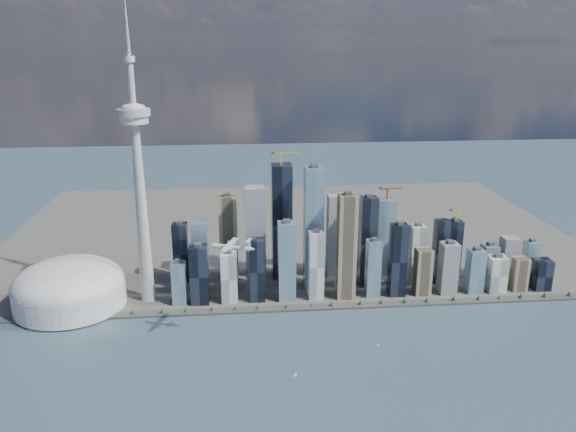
{
  "coord_description": "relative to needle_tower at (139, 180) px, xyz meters",
  "views": [
    {
      "loc": [
        -124.33,
        -678.64,
        470.63
      ],
      "look_at": [
        -39.08,
        260.0,
        176.96
      ],
      "focal_mm": 35.0,
      "sensor_mm": 36.0,
      "label": 1
    }
  ],
  "objects": [
    {
      "name": "airplane",
      "position": [
        162.84,
        -182.17,
        -64.18
      ],
      "size": [
        70.34,
        62.89,
        17.59
      ],
      "rotation": [
        0.0,
        0.0,
        -0.33
      ],
      "color": "white",
      "rests_on": "ground"
    },
    {
      "name": "shoreline_trees",
      "position": [
        300.0,
        -60.0,
        -227.06
      ],
      "size": [
        960.53,
        7.2,
        8.8
      ],
      "color": "#3F2D1E",
      "rests_on": "seawall"
    },
    {
      "name": "sailboat_east",
      "position": [
        393.78,
        -201.22,
        -232.89
      ],
      "size": [
        6.45,
        3.87,
        9.18
      ],
      "rotation": [
        0.0,
        0.0,
        -0.4
      ],
      "color": "white",
      "rests_on": "ground"
    },
    {
      "name": "skyscraper_cluster",
      "position": [
        359.62,
        26.82,
        -153.83
      ],
      "size": [
        736.0,
        142.0,
        263.87
      ],
      "color": "black",
      "rests_on": "land"
    },
    {
      "name": "ground",
      "position": [
        300.0,
        -310.0,
        -235.84
      ],
      "size": [
        4000.0,
        4000.0,
        0.0
      ],
      "primitive_type": "plane",
      "color": "#2E4352",
      "rests_on": "ground"
    },
    {
      "name": "land",
      "position": [
        300.0,
        390.0,
        -234.34
      ],
      "size": [
        1400.0,
        900.0,
        3.0
      ],
      "primitive_type": "cube",
      "color": "#4C4C47",
      "rests_on": "ground"
    },
    {
      "name": "sailboat_west",
      "position": [
        251.33,
        -275.22,
        -232.86
      ],
      "size": [
        6.71,
        2.21,
        9.29
      ],
      "rotation": [
        0.0,
        0.0,
        -0.08
      ],
      "color": "white",
      "rests_on": "ground"
    },
    {
      "name": "dome_stadium",
      "position": [
        -140.0,
        -10.0,
        -196.4
      ],
      "size": [
        200.0,
        200.0,
        86.0
      ],
      "color": "#BCBCBC",
      "rests_on": "land"
    },
    {
      "name": "seawall",
      "position": [
        300.0,
        -60.0,
        -233.84
      ],
      "size": [
        1100.0,
        22.0,
        4.0
      ],
      "primitive_type": "cube",
      "color": "#383838",
      "rests_on": "ground"
    },
    {
      "name": "needle_tower",
      "position": [
        0.0,
        0.0,
        0.0
      ],
      "size": [
        56.0,
        56.0,
        550.5
      ],
      "color": "#A6A6A1",
      "rests_on": "land"
    }
  ]
}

